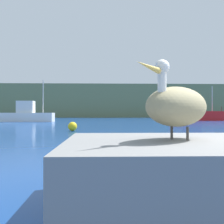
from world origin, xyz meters
TOP-DOWN VIEW (x-y plane):
  - hillside_backdrop at (0.00, 75.77)m, footprint 140.00×17.67m
  - pier_dock at (-1.32, 0.01)m, footprint 2.50×2.38m
  - pelican at (-1.33, 0.00)m, footprint 1.11×1.26m
  - fishing_boat_red at (11.68, 38.68)m, footprint 7.86×2.34m
  - fishing_boat_white at (-11.77, 34.06)m, footprint 6.71×2.20m
  - mooring_buoy at (-3.97, 14.56)m, footprint 0.56×0.56m

SIDE VIEW (x-z plane):
  - mooring_buoy at x=-3.97m, z-range 0.00..0.56m
  - pier_dock at x=-1.32m, z-range 0.00..0.79m
  - fishing_boat_white at x=-11.77m, z-range -1.78..3.57m
  - fishing_boat_red at x=11.68m, z-range -1.60..3.48m
  - pelican at x=-1.33m, z-range 0.75..1.60m
  - hillside_backdrop at x=0.00m, z-range 0.00..8.36m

